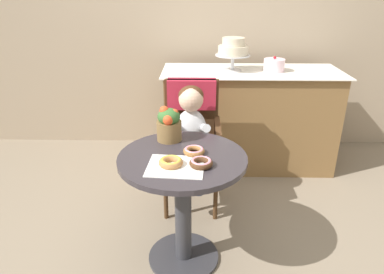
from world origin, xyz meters
TOP-DOWN VIEW (x-y plane):
  - ground_plane at (0.00, 0.00)m, footprint 8.00×8.00m
  - back_wall at (0.00, 1.85)m, footprint 4.80×0.10m
  - cafe_table at (0.00, 0.00)m, footprint 0.72×0.72m
  - wicker_chair at (0.03, 0.69)m, footprint 0.42×0.45m
  - seated_child at (0.03, 0.53)m, footprint 0.27×0.32m
  - paper_napkin at (-0.03, -0.12)m, footprint 0.31×0.27m
  - donut_front at (0.06, 0.03)m, footprint 0.12×0.12m
  - donut_mid at (0.10, -0.11)m, footprint 0.12×0.12m
  - donut_side at (-0.06, -0.11)m, footprint 0.13×0.13m
  - flower_vase at (-0.09, 0.22)m, footprint 0.15×0.16m
  - display_counter at (0.55, 1.30)m, footprint 1.56×0.62m
  - tiered_cake_stand at (0.38, 1.30)m, footprint 0.30×0.30m
  - round_layer_cake at (0.73, 1.29)m, footprint 0.18×0.18m

SIDE VIEW (x-z plane):
  - ground_plane at x=0.00m, z-range 0.00..0.00m
  - display_counter at x=0.55m, z-range 0.00..0.90m
  - cafe_table at x=0.00m, z-range 0.15..0.87m
  - wicker_chair at x=0.03m, z-range 0.16..1.12m
  - seated_child at x=0.03m, z-range 0.31..1.04m
  - paper_napkin at x=-0.03m, z-range 0.72..0.72m
  - donut_front at x=0.06m, z-range 0.72..0.76m
  - donut_mid at x=0.10m, z-range 0.72..0.76m
  - donut_side at x=-0.06m, z-range 0.72..0.76m
  - flower_vase at x=-0.09m, z-range 0.72..0.93m
  - round_layer_cake at x=0.73m, z-range 0.89..1.02m
  - tiered_cake_stand at x=0.38m, z-range 0.94..1.22m
  - back_wall at x=0.00m, z-range 0.00..2.70m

